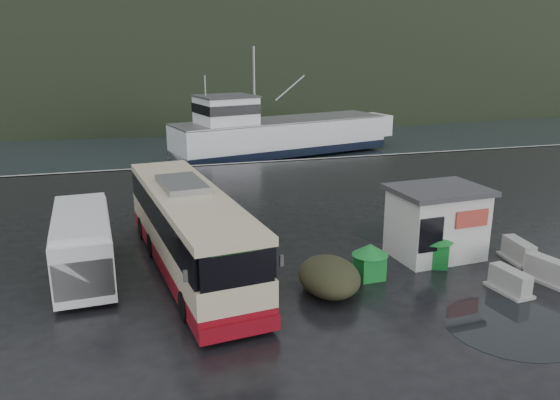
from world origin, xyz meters
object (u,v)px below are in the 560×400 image
object	(u,v)px
waste_bin_right	(369,278)
fishing_trawler	(281,139)
jersey_barrier_a	(517,260)
jersey_barrier_b	(508,292)
coach_bus	(192,269)
ticket_kiosk	(434,256)
white_van	(86,277)
jersey_barrier_c	(547,281)
dome_tent	(329,292)
waste_bin_left	(432,265)

from	to	relation	value
waste_bin_right	fishing_trawler	xyz separation A→B (m)	(5.00, 29.95, 0.00)
jersey_barrier_a	jersey_barrier_b	world-z (taller)	jersey_barrier_a
coach_bus	ticket_kiosk	distance (m)	9.63
white_van	fishing_trawler	xyz separation A→B (m)	(14.92, 27.14, 0.00)
jersey_barrier_b	jersey_barrier_c	distance (m)	1.91
dome_tent	ticket_kiosk	size ratio (longest dim) A/B	0.80
waste_bin_left	waste_bin_right	world-z (taller)	waste_bin_left
waste_bin_right	jersey_barrier_c	world-z (taller)	waste_bin_right
waste_bin_right	jersey_barrier_b	bearing A→B (deg)	-29.22
coach_bus	waste_bin_right	bearing A→B (deg)	-29.60
white_van	ticket_kiosk	size ratio (longest dim) A/B	1.63
dome_tent	jersey_barrier_a	world-z (taller)	dome_tent
jersey_barrier_a	dome_tent	bearing A→B (deg)	-175.26
waste_bin_left	fishing_trawler	xyz separation A→B (m)	(2.16, 29.50, 0.00)
coach_bus	ticket_kiosk	world-z (taller)	coach_bus
jersey_barrier_a	jersey_barrier_c	xyz separation A→B (m)	(-0.27, -1.95, 0.00)
dome_tent	fishing_trawler	world-z (taller)	fishing_trawler
coach_bus	dome_tent	size ratio (longest dim) A/B	3.96
dome_tent	jersey_barrier_a	bearing A→B (deg)	4.74
coach_bus	dome_tent	world-z (taller)	coach_bus
jersey_barrier_b	white_van	bearing A→B (deg)	159.97
dome_tent	coach_bus	bearing A→B (deg)	143.65
white_van	jersey_barrier_c	xyz separation A→B (m)	(15.96, -4.77, 0.00)
ticket_kiosk	fishing_trawler	world-z (taller)	fishing_trawler
coach_bus	waste_bin_right	world-z (taller)	coach_bus
dome_tent	ticket_kiosk	distance (m)	5.59
waste_bin_left	waste_bin_right	bearing A→B (deg)	-170.96
waste_bin_left	jersey_barrier_a	xyz separation A→B (m)	(3.47, -0.47, 0.00)
fishing_trawler	jersey_barrier_b	bearing A→B (deg)	-105.62
white_van	jersey_barrier_a	xyz separation A→B (m)	(16.23, -2.83, 0.00)
ticket_kiosk	dome_tent	bearing A→B (deg)	-163.55
white_van	jersey_barrier_b	distance (m)	14.98
coach_bus	waste_bin_left	bearing A→B (deg)	-20.29
jersey_barrier_b	jersey_barrier_c	bearing A→B (deg)	10.81
waste_bin_left	fishing_trawler	world-z (taller)	fishing_trawler
waste_bin_right	fishing_trawler	size ratio (longest dim) A/B	0.06
coach_bus	waste_bin_right	size ratio (longest dim) A/B	8.76
coach_bus	white_van	size ratio (longest dim) A/B	1.95
white_van	waste_bin_left	world-z (taller)	white_van
ticket_kiosk	fishing_trawler	distance (m)	28.69
coach_bus	waste_bin_left	xyz separation A→B (m)	(8.98, -2.04, 0.00)
jersey_barrier_a	fishing_trawler	world-z (taller)	fishing_trawler
dome_tent	jersey_barrier_a	xyz separation A→B (m)	(8.12, 0.67, 0.00)
coach_bus	fishing_trawler	world-z (taller)	fishing_trawler
fishing_trawler	waste_bin_right	bearing A→B (deg)	-113.60
coach_bus	dome_tent	bearing A→B (deg)	-43.83
jersey_barrier_a	jersey_barrier_b	size ratio (longest dim) A/B	1.03
white_van	waste_bin_left	distance (m)	12.98
jersey_barrier_a	jersey_barrier_c	world-z (taller)	jersey_barrier_c
coach_bus	jersey_barrier_a	distance (m)	12.70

